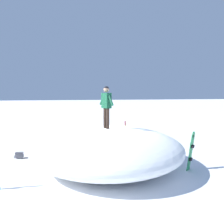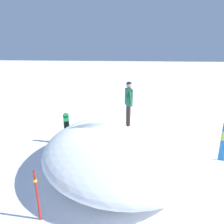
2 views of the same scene
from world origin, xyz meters
The scene contains 6 objects.
ground centered at (0.00, 0.00, 0.00)m, with size 240.00×240.00×0.00m, color white.
snow_mound centered at (-0.23, -0.35, 0.85)m, with size 6.24×6.50×1.69m, color white.
snowboarder_standing centered at (-0.05, -0.43, 2.72)m, with size 1.01×0.37×1.72m.
snowboard_primary_upright centered at (1.14, 2.77, 0.84)m, with size 0.33×0.35×1.62m.
backpack_near centered at (-2.59, -4.11, 0.16)m, with size 0.26×0.64×0.31m.
trail_marker_pole centered at (-3.40, 1.56, 0.81)m, with size 0.10×0.10×1.54m.
Camera 1 is at (8.63, -2.67, 3.06)m, focal length 35.42 mm.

